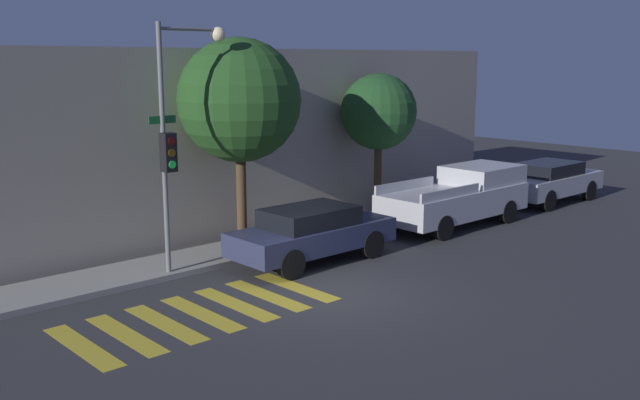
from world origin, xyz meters
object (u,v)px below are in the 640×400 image
(pickup_truck, at_px, (460,196))
(tree_midblock, at_px, (379,112))
(sedan_near_corner, at_px, (312,232))
(tree_near_corner, at_px, (239,101))
(sedan_middle, at_px, (549,181))
(traffic_light_pole, at_px, (178,122))

(pickup_truck, xyz_separation_m, tree_midblock, (-1.50, 2.13, 2.58))
(sedan_near_corner, relative_size, tree_near_corner, 0.78)
(pickup_truck, distance_m, sedan_middle, 5.37)
(sedan_near_corner, height_order, sedan_middle, sedan_middle)
(sedan_middle, height_order, tree_midblock, tree_midblock)
(traffic_light_pole, relative_size, sedan_near_corner, 1.33)
(tree_near_corner, bearing_deg, tree_midblock, 0.00)
(pickup_truck, bearing_deg, sedan_near_corner, -180.00)
(sedan_near_corner, distance_m, tree_near_corner, 3.98)
(traffic_light_pole, xyz_separation_m, pickup_truck, (9.30, -1.27, -2.79))
(sedan_near_corner, bearing_deg, sedan_middle, 0.00)
(sedan_middle, bearing_deg, tree_near_corner, 170.16)
(sedan_near_corner, height_order, tree_near_corner, tree_near_corner)
(tree_near_corner, height_order, tree_midblock, tree_near_corner)
(traffic_light_pole, distance_m, sedan_near_corner, 4.42)
(tree_near_corner, distance_m, tree_midblock, 5.43)
(sedan_near_corner, bearing_deg, pickup_truck, 0.00)
(sedan_middle, bearing_deg, sedan_near_corner, -180.00)
(pickup_truck, distance_m, tree_midblock, 3.67)
(pickup_truck, bearing_deg, tree_near_corner, 162.85)
(traffic_light_pole, xyz_separation_m, tree_near_corner, (2.40, 0.86, 0.36))
(tree_near_corner, bearing_deg, sedan_near_corner, -72.87)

